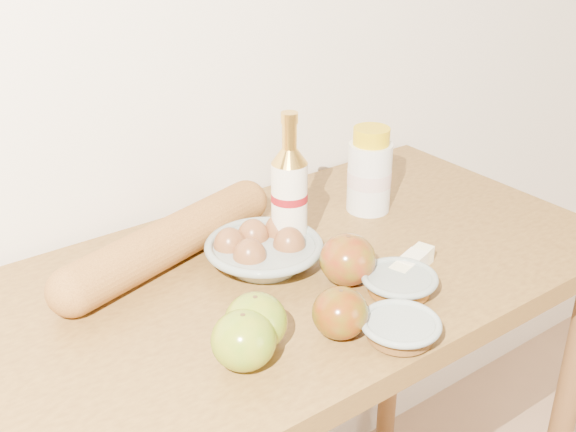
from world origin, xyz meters
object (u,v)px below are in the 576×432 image
at_px(baguette, 169,241).
at_px(cream_bottle, 370,173).
at_px(table, 278,335).
at_px(egg_bowl, 263,250).
at_px(bourbon_bottle, 289,198).

bearing_deg(baguette, cream_bottle, -22.36).
bearing_deg(table, baguette, 130.57).
bearing_deg(cream_bottle, baguette, -178.51).
bearing_deg(egg_bowl, table, -88.22).
height_order(table, bourbon_bottle, bourbon_bottle).
bearing_deg(egg_bowl, cream_bottle, 10.77).
height_order(egg_bowl, baguette, baguette).
height_order(table, cream_bottle, cream_bottle).
xyz_separation_m(cream_bottle, baguette, (-0.41, 0.05, -0.04)).
height_order(cream_bottle, baguette, cream_bottle).
bearing_deg(baguette, bourbon_bottle, -41.92).
distance_m(table, cream_bottle, 0.36).
relative_size(table, baguette, 2.50).
relative_size(bourbon_bottle, egg_bowl, 1.17).
relative_size(cream_bottle, egg_bowl, 0.77).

